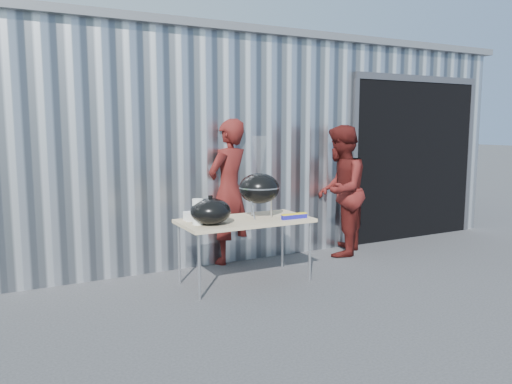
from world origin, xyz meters
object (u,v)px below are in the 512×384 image
person_cook (228,191)px  person_bystander (340,191)px  folding_table (245,222)px  kettle_grill (259,182)px

person_cook → person_bystander: 1.60m
folding_table → person_cook: (0.21, 0.90, 0.24)m
kettle_grill → person_cook: bearing=88.5°
kettle_grill → person_bystander: (1.57, 0.53, -0.25)m
kettle_grill → person_cook: size_ratio=0.50×
folding_table → person_bystander: size_ratio=0.82×
person_cook → person_bystander: (1.55, -0.37, -0.04)m
kettle_grill → person_bystander: person_bystander is taller
person_bystander → person_cook: bearing=-55.9°
folding_table → person_bystander: 1.85m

